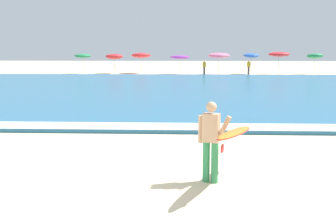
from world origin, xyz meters
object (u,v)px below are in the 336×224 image
Objects in this scene: surfer_with_board at (222,136)px; beach_umbrella_2 at (141,55)px; beach_umbrella_5 at (251,56)px; beach_umbrella_7 at (315,56)px; beach_umbrella_1 at (114,56)px; beach_umbrella_4 at (219,55)px; beachgoer_near_row_mid at (249,67)px; beach_umbrella_6 at (279,54)px; beach_umbrella_3 at (180,57)px; beachgoer_near_row_left at (204,67)px; beach_umbrella_0 at (83,56)px.

beach_umbrella_2 is (-5.63, 36.49, 0.97)m from surfer_with_board.
beach_umbrella_7 is at bearing -7.07° from beach_umbrella_5.
beach_umbrella_4 reaches higher than beach_umbrella_1.
beachgoer_near_row_mid is at bearing -12.46° from beach_umbrella_4.
beach_umbrella_1 is at bearing 172.81° from beachgoer_near_row_mid.
beach_umbrella_4 reaches higher than surfer_with_board.
beach_umbrella_2 is 0.96× the size of beach_umbrella_6.
beach_umbrella_7 is 1.47× the size of beachgoer_near_row_mid.
beach_umbrella_5 reaches higher than surfer_with_board.
beach_umbrella_2 is at bearing 162.83° from beach_umbrella_3.
beach_umbrella_7 is at bearing 6.93° from beach_umbrella_6.
beach_umbrella_4 is at bearing 40.78° from beachgoer_near_row_left.
beach_umbrella_6 is 1.53× the size of beachgoer_near_row_mid.
beach_umbrella_6 is at bearing -25.56° from beach_umbrella_5.
beach_umbrella_5 is at bearing 16.66° from beach_umbrella_4.
beach_umbrella_3 is 7.79m from beach_umbrella_5.
beach_umbrella_7 is (24.98, -0.31, 0.01)m from beach_umbrella_0.
surfer_with_board is at bearing -76.60° from beach_umbrella_1.
beach_umbrella_4 is 1.48× the size of beachgoer_near_row_mid.
beach_umbrella_0 is at bearing -178.44° from beach_umbrella_5.
beach_umbrella_4 is at bearing -2.23° from beach_umbrella_0.
beach_umbrella_3 reaches higher than beachgoer_near_row_mid.
beach_umbrella_5 is (7.76, 0.68, 0.17)m from beach_umbrella_3.
surfer_with_board is 33.38m from beachgoer_near_row_left.
beach_umbrella_3 is 1.37× the size of beachgoer_near_row_left.
beach_umbrella_2 reaches higher than beach_umbrella_0.
beach_umbrella_7 is at bearing -0.55° from beach_umbrella_3.
beach_umbrella_0 is 1.39× the size of beachgoer_near_row_mid.
beach_umbrella_5 is at bearing 154.44° from beach_umbrella_6.
beach_umbrella_3 is 7.39m from beachgoer_near_row_mid.
beach_umbrella_3 is (7.27, -0.75, -0.05)m from beach_umbrella_1.
beach_umbrella_4 is at bearing 178.08° from beach_umbrella_6.
surfer_with_board is 1.06× the size of beach_umbrella_7.
beach_umbrella_7 is 7.25m from beachgoer_near_row_mid.
beach_umbrella_3 is at bearing -17.17° from beach_umbrella_2.
beachgoer_near_row_mid is (3.08, -0.68, -1.18)m from beach_umbrella_4.
beach_umbrella_7 is at bearing 7.55° from beachgoer_near_row_mid.
beach_umbrella_5 is 2.99m from beach_umbrella_6.
beach_umbrella_3 is at bearing -0.95° from beach_umbrella_0.
beach_umbrella_0 is at bearing 177.77° from beach_umbrella_4.
beachgoer_near_row_left is at bearing -34.93° from beach_umbrella_3.
beachgoer_near_row_mid is at bearing -171.69° from beach_umbrella_6.
beach_umbrella_2 is 14.93m from beach_umbrella_6.
beach_umbrella_0 is 6.40m from beach_umbrella_2.
beach_umbrella_3 is at bearing 145.07° from beachgoer_near_row_left.
beach_umbrella_2 is 12.12m from beach_umbrella_5.
beach_umbrella_3 reaches higher than surfer_with_board.
surfer_with_board is 1.56× the size of beachgoer_near_row_mid.
surfer_with_board is 1.02× the size of beach_umbrella_6.
beach_umbrella_6 is at bearing -4.39° from beach_umbrella_1.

